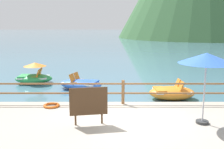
{
  "coord_description": "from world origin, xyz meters",
  "views": [
    {
      "loc": [
        -0.43,
        -8.42,
        3.52
      ],
      "look_at": [
        -0.42,
        5.0,
        0.9
      ],
      "focal_mm": 42.31,
      "sensor_mm": 36.0,
      "label": 1
    }
  ],
  "objects_px": {
    "sign_board": "(88,102)",
    "pedal_boat_1": "(172,93)",
    "beach_umbrella": "(206,59)",
    "pedal_boat_3": "(81,84)",
    "pedal_boat_0": "(34,76)",
    "life_ring": "(51,105)"
  },
  "relations": [
    {
      "from": "pedal_boat_1",
      "to": "beach_umbrella",
      "type": "bearing_deg",
      "value": -89.23
    },
    {
      "from": "pedal_boat_1",
      "to": "pedal_boat_3",
      "type": "xyz_separation_m",
      "value": [
        -4.5,
        1.94,
        -0.04
      ]
    },
    {
      "from": "pedal_boat_1",
      "to": "sign_board",
      "type": "bearing_deg",
      "value": -130.21
    },
    {
      "from": "life_ring",
      "to": "pedal_boat_3",
      "type": "relative_size",
      "value": 0.23
    },
    {
      "from": "pedal_boat_3",
      "to": "beach_umbrella",
      "type": "bearing_deg",
      "value": -52.89
    },
    {
      "from": "sign_board",
      "to": "pedal_boat_1",
      "type": "relative_size",
      "value": 0.54
    },
    {
      "from": "beach_umbrella",
      "to": "pedal_boat_1",
      "type": "relative_size",
      "value": 1.02
    },
    {
      "from": "pedal_boat_0",
      "to": "pedal_boat_1",
      "type": "height_order",
      "value": "pedal_boat_0"
    },
    {
      "from": "beach_umbrella",
      "to": "life_ring",
      "type": "height_order",
      "value": "beach_umbrella"
    },
    {
      "from": "beach_umbrella",
      "to": "pedal_boat_0",
      "type": "xyz_separation_m",
      "value": [
        -7.52,
        7.47,
        -2.02
      ]
    },
    {
      "from": "pedal_boat_3",
      "to": "pedal_boat_1",
      "type": "bearing_deg",
      "value": -23.33
    },
    {
      "from": "beach_umbrella",
      "to": "pedal_boat_3",
      "type": "relative_size",
      "value": 0.83
    },
    {
      "from": "life_ring",
      "to": "pedal_boat_1",
      "type": "relative_size",
      "value": 0.28
    },
    {
      "from": "sign_board",
      "to": "pedal_boat_1",
      "type": "bearing_deg",
      "value": 49.79
    },
    {
      "from": "pedal_boat_1",
      "to": "pedal_boat_3",
      "type": "height_order",
      "value": "pedal_boat_1"
    },
    {
      "from": "beach_umbrella",
      "to": "pedal_boat_0",
      "type": "distance_m",
      "value": 10.79
    },
    {
      "from": "pedal_boat_0",
      "to": "pedal_boat_1",
      "type": "distance_m",
      "value": 8.2
    },
    {
      "from": "pedal_boat_0",
      "to": "pedal_boat_3",
      "type": "xyz_separation_m",
      "value": [
        2.96,
        -1.44,
        -0.15
      ]
    },
    {
      "from": "sign_board",
      "to": "pedal_boat_0",
      "type": "distance_m",
      "value": 8.55
    },
    {
      "from": "life_ring",
      "to": "pedal_boat_1",
      "type": "distance_m",
      "value": 5.64
    },
    {
      "from": "beach_umbrella",
      "to": "life_ring",
      "type": "relative_size",
      "value": 3.67
    },
    {
      "from": "pedal_boat_3",
      "to": "life_ring",
      "type": "bearing_deg",
      "value": -97.95
    }
  ]
}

